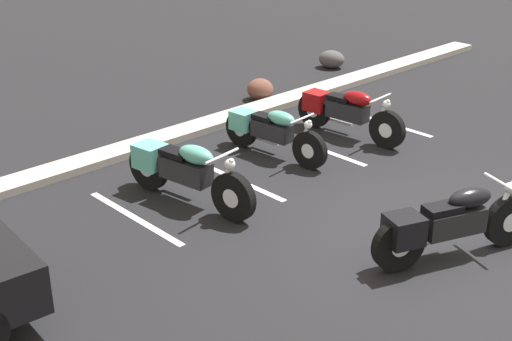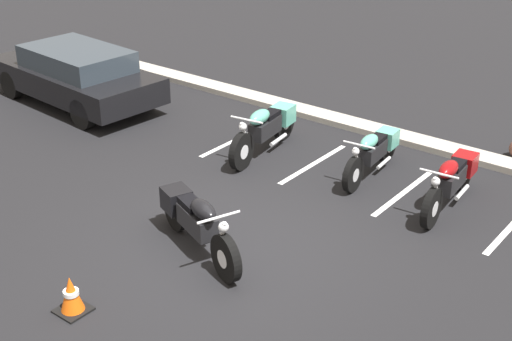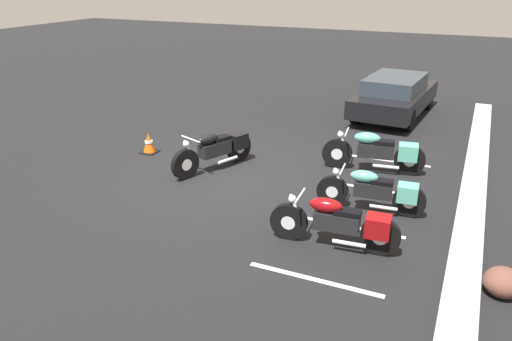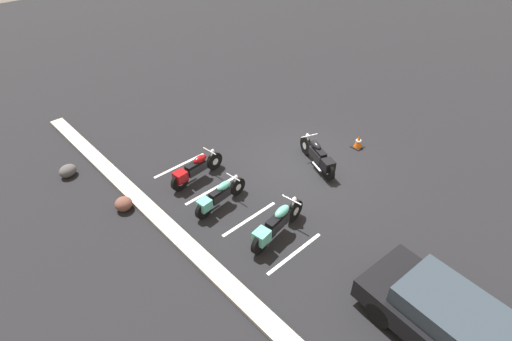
{
  "view_description": "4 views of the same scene",
  "coord_description": "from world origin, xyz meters",
  "px_view_note": "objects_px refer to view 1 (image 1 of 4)",
  "views": [
    {
      "loc": [
        -7.26,
        -4.18,
        4.51
      ],
      "look_at": [
        -1.08,
        2.34,
        0.54
      ],
      "focal_mm": 50.0,
      "sensor_mm": 36.0,
      "label": 1
    },
    {
      "loc": [
        5.8,
        -6.78,
        5.55
      ],
      "look_at": [
        -0.41,
        1.14,
        0.72
      ],
      "focal_mm": 50.0,
      "sensor_mm": 36.0,
      "label": 2
    },
    {
      "loc": [
        9.13,
        5.02,
        4.32
      ],
      "look_at": [
        0.85,
        1.26,
        0.65
      ],
      "focal_mm": 35.0,
      "sensor_mm": 36.0,
      "label": 3
    },
    {
      "loc": [
        -7.16,
        8.97,
        8.48
      ],
      "look_at": [
        0.28,
        2.03,
        0.68
      ],
      "focal_mm": 28.0,
      "sensor_mm": 36.0,
      "label": 4
    }
  ],
  "objects_px": {
    "motorcycle_black_featured": "(448,224)",
    "landscape_rock_0": "(332,59)",
    "parked_bike_2": "(344,111)",
    "landscape_rock_1": "(260,89)",
    "parked_bike_0": "(183,170)",
    "parked_bike_1": "(269,130)"
  },
  "relations": [
    {
      "from": "parked_bike_1",
      "to": "landscape_rock_0",
      "type": "relative_size",
      "value": 3.41
    },
    {
      "from": "parked_bike_1",
      "to": "motorcycle_black_featured",
      "type": "bearing_deg",
      "value": -16.4
    },
    {
      "from": "motorcycle_black_featured",
      "to": "parked_bike_2",
      "type": "distance_m",
      "value": 4.27
    },
    {
      "from": "motorcycle_black_featured",
      "to": "landscape_rock_1",
      "type": "distance_m",
      "value": 6.61
    },
    {
      "from": "motorcycle_black_featured",
      "to": "landscape_rock_0",
      "type": "distance_m",
      "value": 8.61
    },
    {
      "from": "motorcycle_black_featured",
      "to": "parked_bike_2",
      "type": "height_order",
      "value": "motorcycle_black_featured"
    },
    {
      "from": "landscape_rock_0",
      "to": "landscape_rock_1",
      "type": "xyz_separation_m",
      "value": [
        -2.84,
        -0.57,
        0.01
      ]
    },
    {
      "from": "parked_bike_1",
      "to": "parked_bike_2",
      "type": "xyz_separation_m",
      "value": [
        1.58,
        -0.26,
        0.03
      ]
    },
    {
      "from": "landscape_rock_0",
      "to": "parked_bike_2",
      "type": "bearing_deg",
      "value": -136.3
    },
    {
      "from": "landscape_rock_1",
      "to": "motorcycle_black_featured",
      "type": "bearing_deg",
      "value": -113.84
    },
    {
      "from": "parked_bike_2",
      "to": "landscape_rock_0",
      "type": "distance_m",
      "value": 4.4
    },
    {
      "from": "motorcycle_black_featured",
      "to": "landscape_rock_0",
      "type": "xyz_separation_m",
      "value": [
        5.51,
        6.61,
        -0.28
      ]
    },
    {
      "from": "parked_bike_2",
      "to": "landscape_rock_1",
      "type": "bearing_deg",
      "value": 167.42
    },
    {
      "from": "parked_bike_0",
      "to": "parked_bike_1",
      "type": "bearing_deg",
      "value": 92.37
    },
    {
      "from": "parked_bike_1",
      "to": "parked_bike_2",
      "type": "bearing_deg",
      "value": 75.48
    },
    {
      "from": "landscape_rock_0",
      "to": "landscape_rock_1",
      "type": "bearing_deg",
      "value": -168.69
    },
    {
      "from": "parked_bike_2",
      "to": "landscape_rock_1",
      "type": "distance_m",
      "value": 2.5
    },
    {
      "from": "motorcycle_black_featured",
      "to": "landscape_rock_0",
      "type": "bearing_deg",
      "value": 71.38
    },
    {
      "from": "parked_bike_1",
      "to": "landscape_rock_0",
      "type": "height_order",
      "value": "parked_bike_1"
    },
    {
      "from": "motorcycle_black_featured",
      "to": "parked_bike_0",
      "type": "relative_size",
      "value": 0.94
    },
    {
      "from": "parked_bike_2",
      "to": "landscape_rock_1",
      "type": "relative_size",
      "value": 4.12
    },
    {
      "from": "motorcycle_black_featured",
      "to": "parked_bike_1",
      "type": "bearing_deg",
      "value": 100.04
    }
  ]
}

